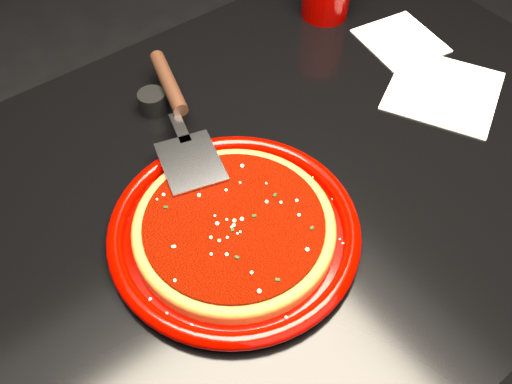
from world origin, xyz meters
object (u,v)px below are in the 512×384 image
pizza_server (180,116)px  ramekin (152,102)px  plate (234,230)px  table (267,298)px

pizza_server → ramekin: bearing=109.1°
plate → pizza_server: size_ratio=0.98×
table → pizza_server: (-0.06, 0.15, 0.42)m
ramekin → pizza_server: bearing=-87.0°
table → ramekin: (-0.06, 0.23, 0.39)m
table → plate: (-0.10, -0.05, 0.39)m
plate → pizza_server: 0.21m
plate → ramekin: bearing=81.5°
table → ramekin: 0.46m
pizza_server → ramekin: pizza_server is taller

